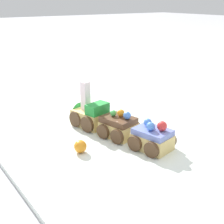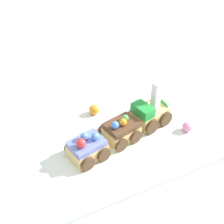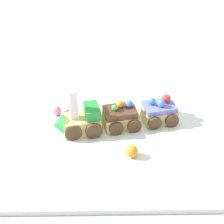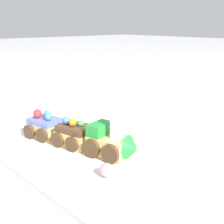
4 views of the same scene
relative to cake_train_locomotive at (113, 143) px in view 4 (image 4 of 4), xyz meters
The scene contains 7 objects.
ground_plane 0.11m from the cake_train_locomotive, 162.10° to the left, with size 10.00×10.00×0.00m, color #B2B2B7.
display_board 0.11m from the cake_train_locomotive, 162.10° to the left, with size 0.67×0.42×0.01m, color silver.
cake_train_locomotive is the anchor object (origin of this frame).
cake_car_chocolate 0.11m from the cake_train_locomotive, 167.43° to the right, with size 0.09×0.09×0.06m.
cake_car_blueberry 0.20m from the cake_train_locomotive, 167.52° to the right, with size 0.09×0.09×0.07m.
gumball_orange 0.15m from the cake_train_locomotive, 142.55° to the left, with size 0.03×0.03×0.03m, color orange.
gumball_pink 0.09m from the cake_train_locomotive, 49.36° to the right, with size 0.03×0.03×0.03m, color pink.
Camera 4 is at (0.54, -0.43, 0.28)m, focal length 50.00 mm.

